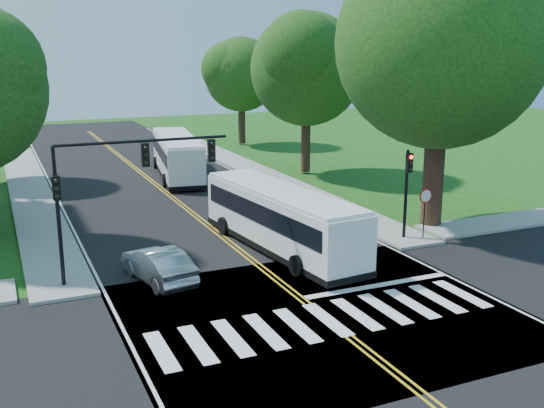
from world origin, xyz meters
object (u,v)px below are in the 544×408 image
bus_follow (177,155)px  signal_nw (117,177)px  bus_lead (281,218)px  hatchback (158,265)px  suv (324,221)px  signal_ne (407,182)px  dark_sedan (282,199)px

bus_follow → signal_nw: bearing=77.3°
bus_lead → hatchback: bearing=10.0°
bus_lead → suv: bearing=-158.7°
signal_ne → bus_lead: signal_ne is taller
bus_lead → bus_follow: (0.35, 19.32, 0.05)m
suv → signal_nw: bearing=25.1°
hatchback → suv: bearing=-170.9°
hatchback → dark_sedan: hatchback is taller
bus_follow → hatchback: (-6.73, -21.15, -0.88)m
bus_lead → hatchback: bus_lead is taller
dark_sedan → suv: bearing=89.1°
dark_sedan → signal_ne: bearing=111.0°
signal_nw → suv: bearing=14.0°
signal_nw → suv: 11.85m
bus_lead → dark_sedan: 7.58m
bus_follow → suv: bearing=108.1°
signal_nw → bus_lead: signal_nw is taller
signal_nw → signal_ne: bearing=0.0°
signal_nw → dark_sedan: (10.93, 7.87, -3.69)m
bus_follow → hatchback: size_ratio=2.73×
signal_ne → bus_lead: size_ratio=0.38×
bus_follow → dark_sedan: 12.88m
signal_ne → bus_lead: 6.60m
bus_lead → dark_sedan: size_ratio=2.48×
signal_nw → signal_ne: 14.13m
suv → dark_sedan: dark_sedan is taller
signal_nw → suv: (10.91, 2.72, -3.74)m
hatchback → dark_sedan: (9.61, 8.63, -0.05)m
bus_follow → dark_sedan: bus_follow is taller
signal_nw → bus_lead: (7.70, 1.07, -2.81)m
suv → bus_lead: bearing=38.3°
signal_ne → suv: bearing=139.2°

